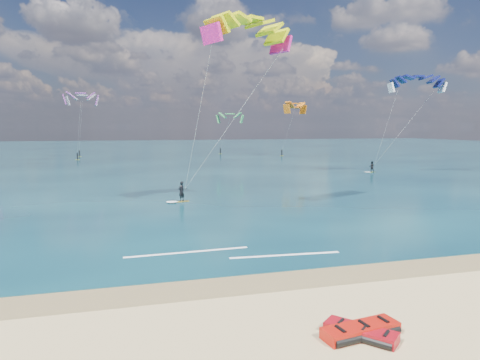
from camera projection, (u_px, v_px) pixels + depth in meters
name	position (u px, v px, depth m)	size (l,w,h in m)	color
ground	(158.00, 180.00, 53.37)	(320.00, 320.00, 0.00)	tan
wet_sand_strip	(222.00, 286.00, 17.88)	(320.00, 2.40, 0.01)	olive
sea	(141.00, 152.00, 114.75)	(320.00, 200.00, 0.04)	#082330
packed_kite_left	(360.00, 336.00, 13.63)	(2.81, 1.17, 0.42)	#B91409
packed_kite_mid	(361.00, 337.00, 13.54)	(2.44, 1.06, 0.39)	#A00B14
kitesurfer_main	(214.00, 105.00, 35.01)	(11.30, 7.67, 16.25)	gold
kitesurfer_far	(395.00, 119.00, 60.15)	(10.74, 6.06, 14.99)	#A7CF1F
shoreline_foam	(233.00, 253.00, 22.35)	(11.04, 2.37, 0.01)	white
distant_kites	(83.00, 131.00, 86.91)	(82.56, 23.78, 13.51)	#DD419E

